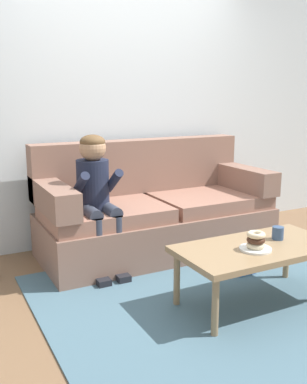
{
  "coord_description": "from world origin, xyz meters",
  "views": [
    {
      "loc": [
        -1.68,
        -2.58,
        1.41
      ],
      "look_at": [
        -0.12,
        0.45,
        0.65
      ],
      "focal_mm": 41.16,
      "sensor_mm": 36.0,
      "label": 1
    }
  ],
  "objects": [
    {
      "name": "coffee_table",
      "position": [
        0.21,
        -0.42,
        0.38
      ],
      "size": [
        1.1,
        0.57,
        0.42
      ],
      "color": "#937551",
      "rests_on": "ground"
    },
    {
      "name": "donut_second",
      "position": [
        0.14,
        -0.48,
        0.49
      ],
      "size": [
        0.16,
        0.16,
        0.04
      ],
      "primitive_type": "torus",
      "rotation": [
        0.0,
        0.0,
        0.41
      ],
      "color": "#422619",
      "rests_on": "donut"
    },
    {
      "name": "area_rug",
      "position": [
        0.0,
        -0.25,
        0.01
      ],
      "size": [
        2.35,
        2.06,
        0.01
      ],
      "primitive_type": "cube",
      "color": "#476675",
      "rests_on": "ground"
    },
    {
      "name": "person_child",
      "position": [
        -0.53,
        0.64,
        0.67
      ],
      "size": [
        0.34,
        0.58,
        1.1
      ],
      "color": "#1E2338",
      "rests_on": "ground"
    },
    {
      "name": "wall_back",
      "position": [
        0.0,
        1.4,
        1.4
      ],
      "size": [
        8.0,
        0.1,
        2.8
      ],
      "primitive_type": "cube",
      "color": "silver",
      "rests_on": "ground"
    },
    {
      "name": "couch",
      "position": [
        0.09,
        0.85,
        0.35
      ],
      "size": [
        2.06,
        0.9,
        0.99
      ],
      "color": "#846051",
      "rests_on": "ground"
    },
    {
      "name": "donut",
      "position": [
        0.14,
        -0.48,
        0.45
      ],
      "size": [
        0.16,
        0.16,
        0.04
      ],
      "primitive_type": "torus",
      "rotation": [
        0.0,
        0.0,
        1.16
      ],
      "color": "beige",
      "rests_on": "plate"
    },
    {
      "name": "plate",
      "position": [
        0.14,
        -0.48,
        0.43
      ],
      "size": [
        0.21,
        0.21,
        0.01
      ],
      "primitive_type": "cylinder",
      "color": "white",
      "rests_on": "coffee_table"
    },
    {
      "name": "mug",
      "position": [
        0.42,
        -0.38,
        0.47
      ],
      "size": [
        0.08,
        0.08,
        0.09
      ],
      "primitive_type": "cylinder",
      "color": "#334C72",
      "rests_on": "coffee_table"
    },
    {
      "name": "donut_third",
      "position": [
        0.14,
        -0.48,
        0.52
      ],
      "size": [
        0.17,
        0.17,
        0.04
      ],
      "primitive_type": "torus",
      "rotation": [
        0.0,
        0.0,
        2.58
      ],
      "color": "beige",
      "rests_on": "donut_second"
    },
    {
      "name": "ground",
      "position": [
        0.0,
        0.0,
        0.0
      ],
      "size": [
        10.0,
        10.0,
        0.0
      ],
      "primitive_type": "plane",
      "color": "brown"
    },
    {
      "name": "toy_controller",
      "position": [
        0.46,
        0.01,
        0.03
      ],
      "size": [
        0.23,
        0.09,
        0.05
      ],
      "rotation": [
        0.0,
        0.0,
        -0.03
      ],
      "color": "blue",
      "rests_on": "ground"
    }
  ]
}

